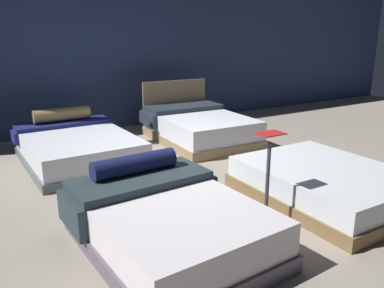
% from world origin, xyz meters
% --- Properties ---
extents(ground_plane, '(18.00, 18.00, 0.02)m').
position_xyz_m(ground_plane, '(0.00, 0.00, -0.01)').
color(ground_plane, gray).
extents(showroom_back_wall, '(18.00, 0.06, 3.50)m').
position_xyz_m(showroom_back_wall, '(0.00, 3.35, 1.75)').
color(showroom_back_wall, navy).
rests_on(showroom_back_wall, ground_plane).
extents(bed_0, '(1.59, 1.99, 0.74)m').
position_xyz_m(bed_0, '(-1.08, -1.53, 0.25)').
color(bed_0, '#574F5C').
rests_on(bed_0, ground_plane).
extents(bed_1, '(1.58, 2.01, 0.40)m').
position_xyz_m(bed_1, '(1.06, -1.57, 0.20)').
color(bed_1, brown).
rests_on(bed_1, ground_plane).
extents(bed_2, '(1.66, 2.19, 0.73)m').
position_xyz_m(bed_2, '(-1.11, 1.46, 0.23)').
color(bed_2, '#4E575C').
rests_on(bed_2, ground_plane).
extents(bed_3, '(1.64, 2.19, 1.03)m').
position_xyz_m(bed_3, '(1.17, 1.51, 0.27)').
color(bed_3, '#8D7352').
rests_on(bed_3, ground_plane).
extents(price_sign, '(0.28, 0.24, 1.00)m').
position_xyz_m(price_sign, '(0.00, -1.69, 0.39)').
color(price_sign, '#3F3F44').
rests_on(price_sign, ground_plane).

